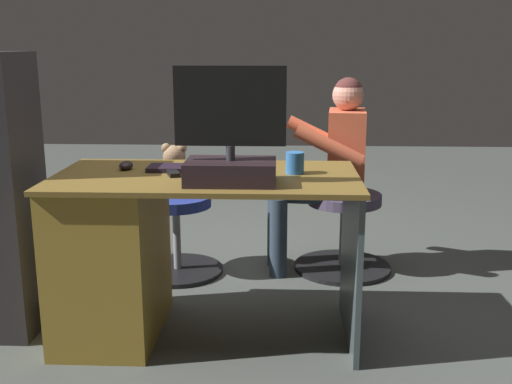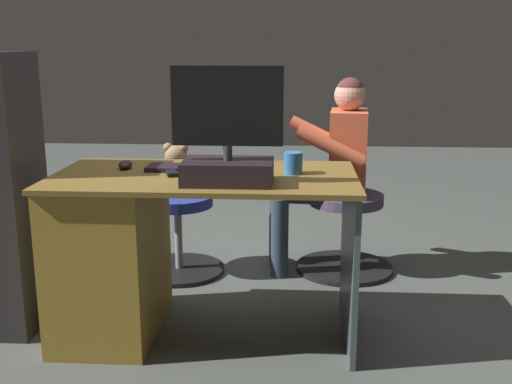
# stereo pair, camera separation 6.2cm
# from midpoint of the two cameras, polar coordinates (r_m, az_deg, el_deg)

# --- Properties ---
(ground_plane) EXTENTS (10.00, 10.00, 0.00)m
(ground_plane) POSITION_cam_midpoint_polar(r_m,az_deg,el_deg) (3.24, -4.11, -9.84)
(ground_plane) COLOR #4A4F4B
(desk) EXTENTS (1.31, 0.69, 0.74)m
(desk) POSITION_cam_midpoint_polar(r_m,az_deg,el_deg) (2.81, -12.18, -5.30)
(desk) COLOR brown
(desk) RESTS_ON ground_plane
(monitor) EXTENTS (0.44, 0.24, 0.46)m
(monitor) POSITION_cam_midpoint_polar(r_m,az_deg,el_deg) (2.46, -3.10, 3.83)
(monitor) COLOR black
(monitor) RESTS_ON desk
(keyboard) EXTENTS (0.42, 0.14, 0.02)m
(keyboard) POSITION_cam_midpoint_polar(r_m,az_deg,el_deg) (2.74, -6.28, 2.21)
(keyboard) COLOR black
(keyboard) RESTS_ON desk
(computer_mouse) EXTENTS (0.06, 0.10, 0.04)m
(computer_mouse) POSITION_cam_midpoint_polar(r_m,az_deg,el_deg) (2.81, -12.58, 2.43)
(computer_mouse) COLOR black
(computer_mouse) RESTS_ON desk
(cup) EXTENTS (0.08, 0.08, 0.09)m
(cup) POSITION_cam_midpoint_polar(r_m,az_deg,el_deg) (2.65, 2.96, 2.72)
(cup) COLOR #3372BF
(cup) RESTS_ON desk
(tv_remote) EXTENTS (0.09, 0.16, 0.02)m
(tv_remote) POSITION_cam_midpoint_polar(r_m,az_deg,el_deg) (2.67, -8.41, 1.81)
(tv_remote) COLOR black
(tv_remote) RESTS_ON desk
(notebook_binder) EXTENTS (0.24, 0.31, 0.02)m
(notebook_binder) POSITION_cam_midpoint_polar(r_m,az_deg,el_deg) (2.67, -3.83, 1.99)
(notebook_binder) COLOR silver
(notebook_binder) RESTS_ON desk
(office_chair_teddy) EXTENTS (0.52, 0.52, 0.45)m
(office_chair_teddy) POSITION_cam_midpoint_polar(r_m,az_deg,el_deg) (3.53, -7.87, -3.54)
(office_chair_teddy) COLOR black
(office_chair_teddy) RESTS_ON ground_plane
(teddy_bear) EXTENTS (0.21, 0.22, 0.30)m
(teddy_bear) POSITION_cam_midpoint_polar(r_m,az_deg,el_deg) (3.46, -8.02, 1.77)
(teddy_bear) COLOR #9B7756
(teddy_bear) RESTS_ON office_chair_teddy
(visitor_chair) EXTENTS (0.56, 0.56, 0.45)m
(visitor_chair) POSITION_cam_midpoint_polar(r_m,az_deg,el_deg) (3.58, 7.63, -3.38)
(visitor_chair) COLOR black
(visitor_chair) RESTS_ON ground_plane
(person) EXTENTS (0.56, 0.51, 1.11)m
(person) POSITION_cam_midpoint_polar(r_m,az_deg,el_deg) (3.47, 6.32, 2.90)
(person) COLOR #CE5838
(person) RESTS_ON ground_plane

